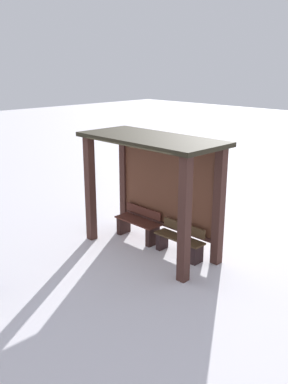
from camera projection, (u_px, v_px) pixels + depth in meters
The scene contains 4 objects.
ground_plane at pixel (150, 250), 9.45m from camera, with size 60.00×60.00×0.00m, color white.
bus_shelter at pixel (156, 172), 9.06m from camera, with size 3.23×1.46×2.56m.
bench_left_inside at pixel (138, 225), 9.97m from camera, with size 1.20×0.42×0.75m.
bench_center_inside at pixel (180, 241), 9.09m from camera, with size 1.20×0.34×0.71m.
Camera 1 is at (6.08, -6.17, 4.01)m, focal length 39.25 mm.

